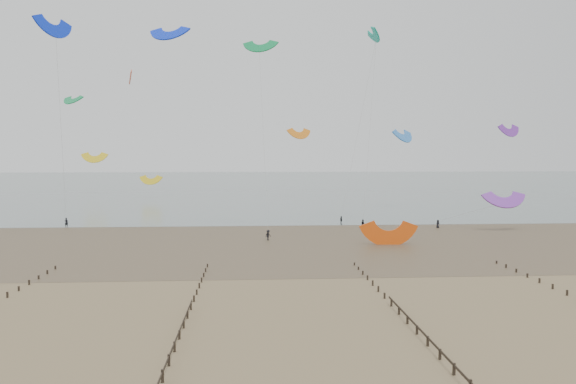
{
  "coord_description": "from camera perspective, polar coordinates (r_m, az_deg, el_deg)",
  "views": [
    {
      "loc": [
        -8.54,
        -55.62,
        13.87
      ],
      "look_at": [
        -3.18,
        28.0,
        8.0
      ],
      "focal_mm": 35.0,
      "sensor_mm": 36.0,
      "label": 1
    }
  ],
  "objects": [
    {
      "name": "ground",
      "position": [
        57.95,
        4.99,
        -9.85
      ],
      "size": [
        500.0,
        500.0,
        0.0
      ],
      "primitive_type": "plane",
      "color": "brown",
      "rests_on": "ground"
    },
    {
      "name": "sea_and_shore",
      "position": [
        91.19,
        -0.82,
        -4.74
      ],
      "size": [
        500.0,
        665.0,
        0.03
      ],
      "color": "#475654",
      "rests_on": "ground"
    },
    {
      "name": "groynes",
      "position": [
        40.92,
        14.93,
        -15.24
      ],
      "size": [
        72.16,
        50.16,
        1.0
      ],
      "color": "black",
      "rests_on": "ground"
    },
    {
      "name": "kitesurfer_lead",
      "position": [
        112.61,
        -21.59,
        -2.89
      ],
      "size": [
        0.67,
        0.46,
        1.79
      ],
      "primitive_type": "imported",
      "rotation": [
        0.0,
        0.0,
        3.09
      ],
      "color": "black",
      "rests_on": "ground"
    },
    {
      "name": "kitesurfers",
      "position": [
        110.68,
        18.85,
        -2.98
      ],
      "size": [
        93.03,
        28.12,
        1.75
      ],
      "color": "black",
      "rests_on": "ground"
    },
    {
      "name": "grounded_kite",
      "position": [
        86.43,
        10.18,
        -5.29
      ],
      "size": [
        7.61,
        6.09,
        4.02
      ],
      "primitive_type": null,
      "rotation": [
        1.54,
        0.0,
        -0.06
      ],
      "color": "#FF5710",
      "rests_on": "ground"
    },
    {
      "name": "kites_airborne",
      "position": [
        145.14,
        -3.84,
        7.03
      ],
      "size": [
        247.98,
        105.23,
        38.58
      ],
      "color": "orange",
      "rests_on": "ground"
    }
  ]
}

